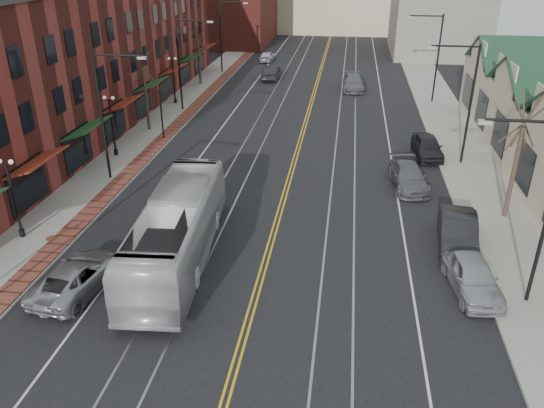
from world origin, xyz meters
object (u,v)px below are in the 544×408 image
(transit_bus, at_px, (177,229))
(parked_suv, at_px, (77,276))
(parked_car_a, at_px, (472,275))
(parked_car_b, at_px, (458,232))
(parked_car_c, at_px, (408,176))
(parked_car_d, at_px, (427,146))

(transit_bus, relative_size, parked_suv, 2.38)
(parked_suv, bearing_deg, transit_bus, -133.06)
(parked_car_a, bearing_deg, parked_car_b, 82.31)
(parked_car_a, bearing_deg, parked_car_c, 91.61)
(parked_suv, height_order, parked_car_b, parked_car_b)
(parked_suv, height_order, parked_car_d, parked_car_d)
(parked_car_b, bearing_deg, parked_car_c, 110.11)
(transit_bus, relative_size, parked_car_c, 2.45)
(parked_car_b, xyz_separation_m, parked_car_c, (-1.80, 7.20, -0.12))
(parked_suv, xyz_separation_m, parked_car_b, (17.12, 6.22, 0.13))
(transit_bus, distance_m, parked_car_b, 13.84)
(transit_bus, height_order, parked_car_c, transit_bus)
(transit_bus, distance_m, parked_car_a, 13.50)
(transit_bus, bearing_deg, parked_car_d, -134.40)
(parked_car_a, bearing_deg, parked_car_d, 82.31)
(parked_suv, distance_m, parked_car_b, 18.21)
(transit_bus, xyz_separation_m, parked_car_d, (13.46, 15.96, -0.88))
(parked_car_d, bearing_deg, parked_car_b, -94.58)
(parked_suv, distance_m, parked_car_c, 20.36)
(parked_car_d, bearing_deg, parked_car_c, -112.34)
(parked_car_b, height_order, parked_car_d, parked_car_b)
(transit_bus, height_order, parked_car_a, transit_bus)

